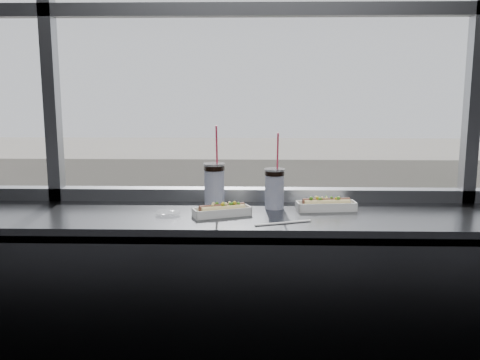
{
  "coord_description": "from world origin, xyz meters",
  "views": [
    {
      "loc": [
        -0.03,
        -1.06,
        1.66
      ],
      "look_at": [
        -0.09,
        1.23,
        1.25
      ],
      "focal_mm": 40.0,
      "sensor_mm": 36.0,
      "label": 1
    }
  ],
  "objects_px": {
    "soda_cup_left": "(214,182)",
    "car_far_c": "(468,311)",
    "pedestrian_d": "(378,287)",
    "pedestrian_a": "(138,283)",
    "soda_cup_right": "(274,186)",
    "pedestrian_b": "(219,282)",
    "wrapper": "(168,213)",
    "tree_left": "(106,249)",
    "hotdog_tray_left": "(222,210)",
    "loose_straw": "(283,223)",
    "car_far_b": "(272,309)",
    "tree_right": "(459,241)",
    "pedestrian_c": "(326,288)",
    "hotdog_tray_right": "(326,204)",
    "tree_center": "(272,242)",
    "car_far_a": "(40,306)"
  },
  "relations": [
    {
      "from": "soda_cup_left",
      "to": "car_far_c",
      "type": "xyz_separation_m",
      "value": [
        11.42,
        24.11,
        -11.18
      ]
    },
    {
      "from": "pedestrian_d",
      "to": "pedestrian_a",
      "type": "distance_m",
      "value": 14.19
    },
    {
      "from": "soda_cup_right",
      "to": "pedestrian_b",
      "type": "height_order",
      "value": "soda_cup_right"
    },
    {
      "from": "wrapper",
      "to": "tree_left",
      "type": "bearing_deg",
      "value": 106.66
    },
    {
      "from": "hotdog_tray_left",
      "to": "soda_cup_right",
      "type": "xyz_separation_m",
      "value": [
        0.23,
        0.15,
        0.08
      ]
    },
    {
      "from": "loose_straw",
      "to": "car_far_b",
      "type": "relative_size",
      "value": 0.04
    },
    {
      "from": "wrapper",
      "to": "tree_right",
      "type": "relative_size",
      "value": 0.02
    },
    {
      "from": "pedestrian_c",
      "to": "tree_left",
      "type": "height_order",
      "value": "tree_left"
    },
    {
      "from": "car_far_c",
      "to": "pedestrian_a",
      "type": "height_order",
      "value": "pedestrian_a"
    },
    {
      "from": "soda_cup_right",
      "to": "tree_left",
      "type": "height_order",
      "value": "soda_cup_right"
    },
    {
      "from": "car_far_b",
      "to": "tree_left",
      "type": "distance_m",
      "value": 10.8
    },
    {
      "from": "hotdog_tray_right",
      "to": "car_far_b",
      "type": "relative_size",
      "value": 0.05
    },
    {
      "from": "wrapper",
      "to": "pedestrian_a",
      "type": "bearing_deg",
      "value": 103.22
    },
    {
      "from": "hotdog_tray_right",
      "to": "pedestrian_d",
      "type": "relative_size",
      "value": 0.15
    },
    {
      "from": "soda_cup_left",
      "to": "tree_center",
      "type": "xyz_separation_m",
      "value": [
        1.26,
        28.11,
        -8.75
      ]
    },
    {
      "from": "soda_cup_right",
      "to": "pedestrian_a",
      "type": "height_order",
      "value": "soda_cup_right"
    },
    {
      "from": "hotdog_tray_left",
      "to": "pedestrian_d",
      "type": "distance_m",
      "value": 30.86
    },
    {
      "from": "car_far_b",
      "to": "pedestrian_b",
      "type": "distance_m",
      "value": 4.56
    },
    {
      "from": "tree_left",
      "to": "tree_right",
      "type": "relative_size",
      "value": 0.82
    },
    {
      "from": "pedestrian_b",
      "to": "pedestrian_c",
      "type": "distance_m",
      "value": 6.27
    },
    {
      "from": "car_far_a",
      "to": "pedestrian_a",
      "type": "distance_m",
      "value": 5.59
    },
    {
      "from": "loose_straw",
      "to": "pedestrian_c",
      "type": "height_order",
      "value": "loose_straw"
    },
    {
      "from": "pedestrian_c",
      "to": "soda_cup_left",
      "type": "bearing_deg",
      "value": -99.22
    },
    {
      "from": "car_far_b",
      "to": "pedestrian_d",
      "type": "relative_size",
      "value": 3.09
    },
    {
      "from": "loose_straw",
      "to": "car_far_a",
      "type": "relative_size",
      "value": 0.04
    },
    {
      "from": "hotdog_tray_right",
      "to": "pedestrian_b",
      "type": "distance_m",
      "value": 29.77
    },
    {
      "from": "soda_cup_left",
      "to": "car_far_a",
      "type": "xyz_separation_m",
      "value": [
        -11.23,
        24.11,
        -11.18
      ]
    },
    {
      "from": "soda_cup_right",
      "to": "pedestrian_c",
      "type": "relative_size",
      "value": 0.17
    },
    {
      "from": "hotdog_tray_left",
      "to": "tree_left",
      "type": "xyz_separation_m",
      "value": [
        -8.71,
        28.32,
        -9.17
      ]
    },
    {
      "from": "hotdog_tray_right",
      "to": "pedestrian_a",
      "type": "xyz_separation_m",
      "value": [
        -7.17,
        27.42,
        -11.0
      ]
    },
    {
      "from": "soda_cup_right",
      "to": "car_far_a",
      "type": "xyz_separation_m",
      "value": [
        -11.51,
        24.17,
        -11.17
      ]
    },
    {
      "from": "hotdog_tray_right",
      "to": "car_far_a",
      "type": "bearing_deg",
      "value": 109.33
    },
    {
      "from": "soda_cup_left",
      "to": "pedestrian_d",
      "type": "height_order",
      "value": "soda_cup_left"
    },
    {
      "from": "hotdog_tray_left",
      "to": "pedestrian_c",
      "type": "height_order",
      "value": "hotdog_tray_left"
    },
    {
      "from": "hotdog_tray_left",
      "to": "hotdog_tray_right",
      "type": "bearing_deg",
      "value": -6.88
    },
    {
      "from": "hotdog_tray_right",
      "to": "wrapper",
      "type": "distance_m",
      "value": 0.71
    },
    {
      "from": "car_far_c",
      "to": "soda_cup_right",
      "type": "bearing_deg",
      "value": 161.34
    },
    {
      "from": "car_far_b",
      "to": "pedestrian_c",
      "type": "height_order",
      "value": "pedestrian_c"
    },
    {
      "from": "pedestrian_d",
      "to": "pedestrian_a",
      "type": "relative_size",
      "value": 0.86
    },
    {
      "from": "tree_right",
      "to": "pedestrian_b",
      "type": "bearing_deg",
      "value": -177.5
    },
    {
      "from": "pedestrian_a",
      "to": "pedestrian_c",
      "type": "bearing_deg",
      "value": -1.75
    },
    {
      "from": "soda_cup_right",
      "to": "wrapper",
      "type": "bearing_deg",
      "value": -162.1
    },
    {
      "from": "hotdog_tray_right",
      "to": "pedestrian_c",
      "type": "relative_size",
      "value": 0.13
    },
    {
      "from": "loose_straw",
      "to": "wrapper",
      "type": "distance_m",
      "value": 0.51
    },
    {
      "from": "pedestrian_b",
      "to": "tree_left",
      "type": "relative_size",
      "value": 0.52
    },
    {
      "from": "car_far_c",
      "to": "pedestrian_d",
      "type": "xyz_separation_m",
      "value": [
        -3.89,
        3.46,
        -0.06
      ]
    },
    {
      "from": "hotdog_tray_right",
      "to": "tree_center",
      "type": "xyz_separation_m",
      "value": [
        0.75,
        28.2,
        -8.66
      ]
    },
    {
      "from": "pedestrian_b",
      "to": "tree_right",
      "type": "height_order",
      "value": "tree_right"
    },
    {
      "from": "soda_cup_right",
      "to": "tree_left",
      "type": "distance_m",
      "value": 30.96
    },
    {
      "from": "hotdog_tray_right",
      "to": "tree_center",
      "type": "height_order",
      "value": "hotdog_tray_right"
    }
  ]
}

